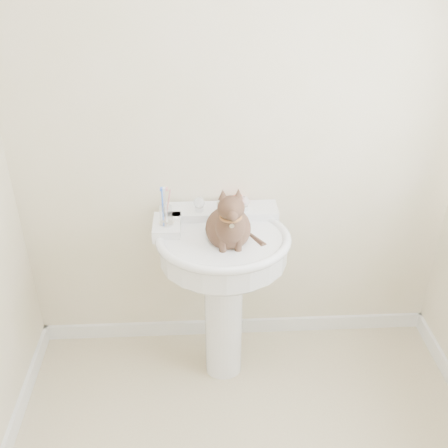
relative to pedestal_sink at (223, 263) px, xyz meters
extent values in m
cube|color=white|center=(0.09, 0.28, -0.65)|extent=(2.20, 0.02, 0.09)
cylinder|color=white|center=(0.00, -0.01, -0.36)|extent=(0.19, 0.19, 0.67)
cylinder|color=white|center=(0.00, -0.01, 0.08)|extent=(0.59, 0.59, 0.13)
ellipsoid|color=white|center=(0.00, -0.01, 0.02)|extent=(0.55, 0.47, 0.21)
torus|color=white|center=(0.00, -0.01, 0.14)|extent=(0.63, 0.63, 0.04)
cube|color=white|center=(0.00, 0.20, 0.16)|extent=(0.55, 0.15, 0.06)
cube|color=white|center=(-0.26, 0.08, 0.16)|extent=(0.13, 0.20, 0.06)
cylinder|color=silver|center=(0.00, 0.16, 0.21)|extent=(0.05, 0.05, 0.05)
cylinder|color=silver|center=(0.00, 0.11, 0.24)|extent=(0.04, 0.04, 0.14)
sphere|color=white|center=(-0.11, 0.18, 0.23)|extent=(0.06, 0.06, 0.06)
sphere|color=white|center=(0.11, 0.18, 0.23)|extent=(0.06, 0.06, 0.06)
cube|color=#ED3E28|center=(0.07, 0.25, 0.20)|extent=(0.10, 0.08, 0.03)
cylinder|color=silver|center=(-0.26, 0.06, 0.19)|extent=(0.07, 0.07, 0.01)
cylinder|color=white|center=(-0.26, 0.06, 0.24)|extent=(0.06, 0.06, 0.09)
cylinder|color=blue|center=(-0.27, 0.06, 0.29)|extent=(0.01, 0.01, 0.17)
cylinder|color=white|center=(-0.26, 0.06, 0.29)|extent=(0.01, 0.01, 0.17)
cylinder|color=#D98C8D|center=(-0.25, 0.06, 0.29)|extent=(0.01, 0.01, 0.17)
ellipsoid|color=brown|center=(0.02, -0.01, 0.20)|extent=(0.21, 0.24, 0.19)
ellipsoid|color=brown|center=(0.02, -0.10, 0.26)|extent=(0.13, 0.13, 0.17)
ellipsoid|color=brown|center=(0.02, -0.13, 0.37)|extent=(0.12, 0.10, 0.10)
cone|color=brown|center=(-0.01, -0.11, 0.42)|extent=(0.04, 0.04, 0.05)
cone|color=brown|center=(0.06, -0.11, 0.42)|extent=(0.04, 0.04, 0.05)
cylinder|color=brown|center=(0.13, 0.01, 0.14)|extent=(0.03, 0.03, 0.22)
torus|color=brown|center=(0.02, -0.12, 0.32)|extent=(0.10, 0.10, 0.01)
camera|label=1|loc=(-0.10, -2.04, 1.43)|focal=42.00mm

